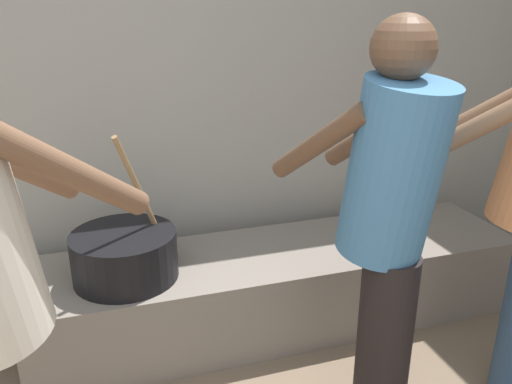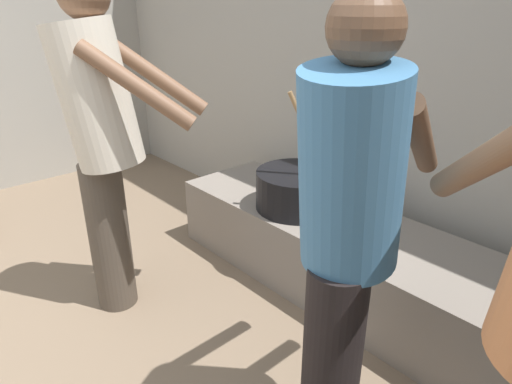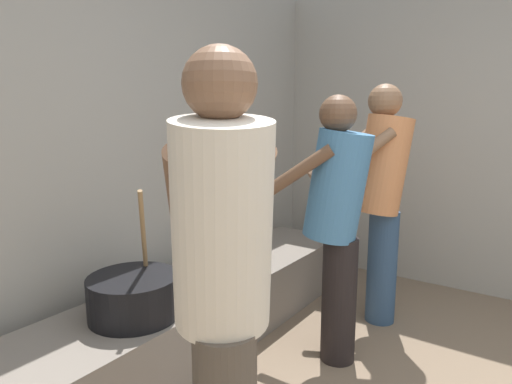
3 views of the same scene
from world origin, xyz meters
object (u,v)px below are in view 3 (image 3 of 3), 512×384
object	(u,v)px
cooking_pot_main	(134,296)
cook_in_orange_shirt	(381,190)
cook_in_blue_shirt	(336,215)
cook_in_cream_shirt	(223,280)

from	to	relation	value
cooking_pot_main	cook_in_orange_shirt	bearing A→B (deg)	-27.30
cook_in_blue_shirt	cook_in_orange_shirt	world-z (taller)	cook_in_orange_shirt
cooking_pot_main	cook_in_blue_shirt	distance (m)	1.17
cook_in_cream_shirt	cook_in_blue_shirt	size ratio (longest dim) A/B	1.06
cook_in_cream_shirt	cook_in_orange_shirt	size ratio (longest dim) A/B	1.00
cook_in_blue_shirt	cooking_pot_main	bearing A→B (deg)	140.13
cook_in_cream_shirt	cook_in_orange_shirt	bearing A→B (deg)	4.69
cooking_pot_main	cook_in_blue_shirt	world-z (taller)	cook_in_blue_shirt
cook_in_blue_shirt	cook_in_orange_shirt	bearing A→B (deg)	-4.09
cooking_pot_main	cook_in_cream_shirt	world-z (taller)	cook_in_cream_shirt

